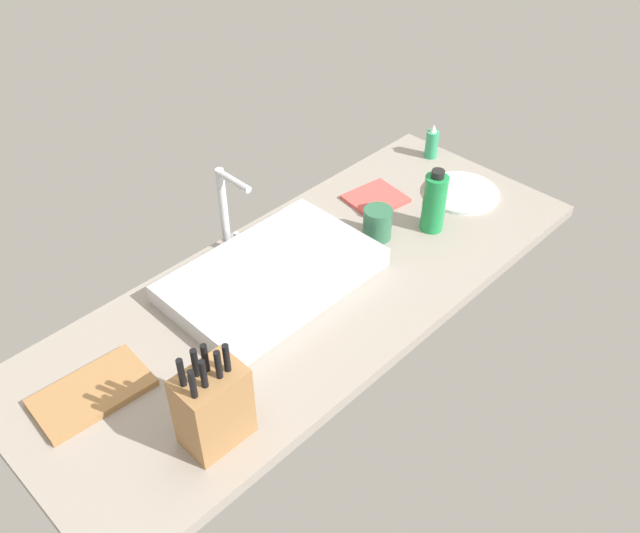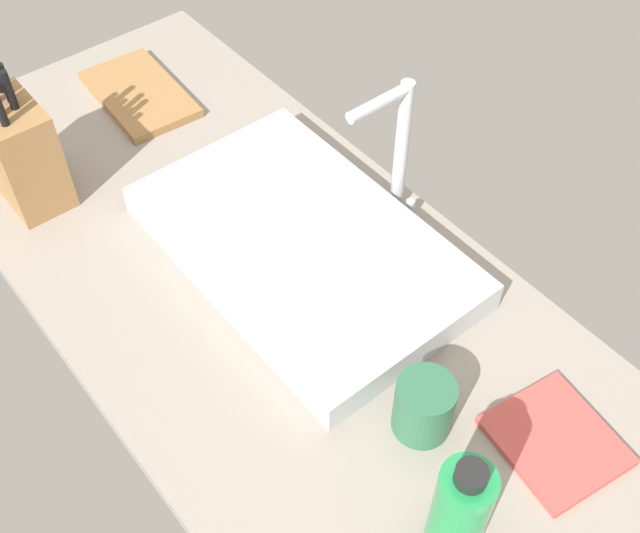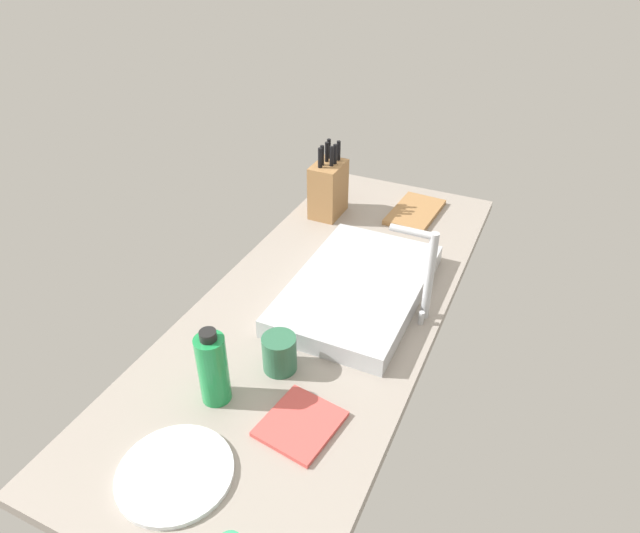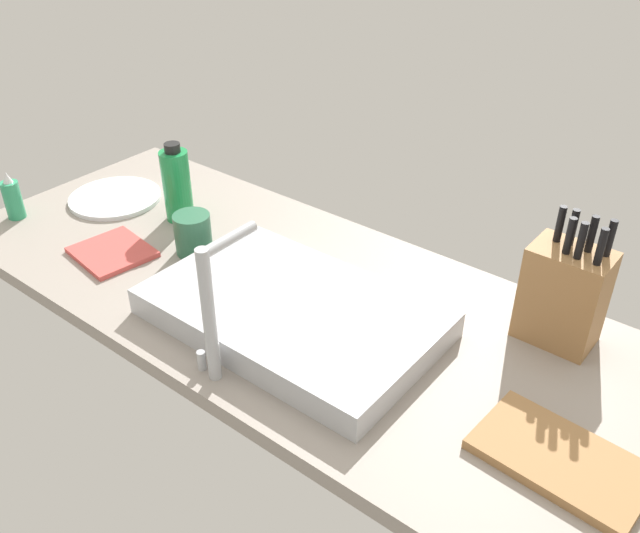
{
  "view_description": "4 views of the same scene",
  "coord_description": "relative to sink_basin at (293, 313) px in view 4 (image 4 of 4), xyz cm",
  "views": [
    {
      "loc": [
        -97.7,
        -99.6,
        128.18
      ],
      "look_at": [
        3.21,
        -0.6,
        8.53
      ],
      "focal_mm": 38.02,
      "sensor_mm": 36.0,
      "label": 1
    },
    {
      "loc": [
        64.35,
        -46.0,
        105.64
      ],
      "look_at": [
        2.32,
        4.37,
        11.82
      ],
      "focal_mm": 44.31,
      "sensor_mm": 36.0,
      "label": 2
    },
    {
      "loc": [
        116.54,
        52.46,
        102.82
      ],
      "look_at": [
        -2.94,
        -2.63,
        13.38
      ],
      "focal_mm": 30.88,
      "sensor_mm": 36.0,
      "label": 3
    },
    {
      "loc": [
        -78.44,
        89.59,
        88.0
      ],
      "look_at": [
        -5.01,
        -2.93,
        11.15
      ],
      "focal_mm": 38.16,
      "sensor_mm": 36.0,
      "label": 4
    }
  ],
  "objects": [
    {
      "name": "countertop_slab",
      "position": [
        6.65,
        -7.92,
        -4.6
      ],
      "size": [
        170.35,
        67.22,
        3.5
      ],
      "primitive_type": "cube",
      "color": "gray",
      "rests_on": "ground"
    },
    {
      "name": "sink_basin",
      "position": [
        0.0,
        0.0,
        0.0
      ],
      "size": [
        57.31,
        35.71,
        5.7
      ],
      "primitive_type": "cube",
      "color": "#B7BABF",
      "rests_on": "countertop_slab"
    },
    {
      "name": "faucet",
      "position": [
        1.09,
        19.35,
        13.06
      ],
      "size": [
        5.5,
        13.21,
        27.3
      ],
      "color": "#B7BABF",
      "rests_on": "countertop_slab"
    },
    {
      "name": "knife_block",
      "position": [
        -42.88,
        -28.72,
        7.53
      ],
      "size": [
        14.64,
        10.13,
        27.05
      ],
      "rotation": [
        0.0,
        0.0,
        -0.01
      ],
      "color": "#9E7042",
      "rests_on": "countertop_slab"
    },
    {
      "name": "cutting_board",
      "position": [
        -56.05,
        0.99,
        -1.95
      ],
      "size": [
        27.3,
        17.15,
        1.8
      ],
      "primitive_type": "cube",
      "rotation": [
        0.0,
        0.0,
        -0.06
      ],
      "color": "#9E7042",
      "rests_on": "countertop_slab"
    },
    {
      "name": "soap_bottle",
      "position": [
        84.33,
        9.99,
        2.57
      ],
      "size": [
        4.46,
        4.46,
        12.63
      ],
      "color": "#2D9966",
      "rests_on": "countertop_slab"
    },
    {
      "name": "water_bottle",
      "position": [
        51.0,
        -15.73,
        6.62
      ],
      "size": [
        7.07,
        7.07,
        20.43
      ],
      "color": "#1E8E47",
      "rests_on": "countertop_slab"
    },
    {
      "name": "dinner_plate",
      "position": [
        72.53,
        -11.67,
        -2.25
      ],
      "size": [
        24.22,
        24.22,
        1.2
      ],
      "primitive_type": "cylinder",
      "color": "white",
      "rests_on": "countertop_slab"
    },
    {
      "name": "dish_towel",
      "position": [
        50.32,
        6.08,
        -2.25
      ],
      "size": [
        19.25,
        17.84,
        1.2
      ],
      "primitive_type": "cube",
      "rotation": [
        0.0,
        0.0,
        -0.15
      ],
      "color": "#CC4C47",
      "rests_on": "countertop_slab"
    },
    {
      "name": "coffee_mug",
      "position": [
        36.03,
        -6.72,
        2.05
      ],
      "size": [
        8.6,
        8.6,
        9.8
      ],
      "primitive_type": "cylinder",
      "color": "#2D6647",
      "rests_on": "countertop_slab"
    }
  ]
}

